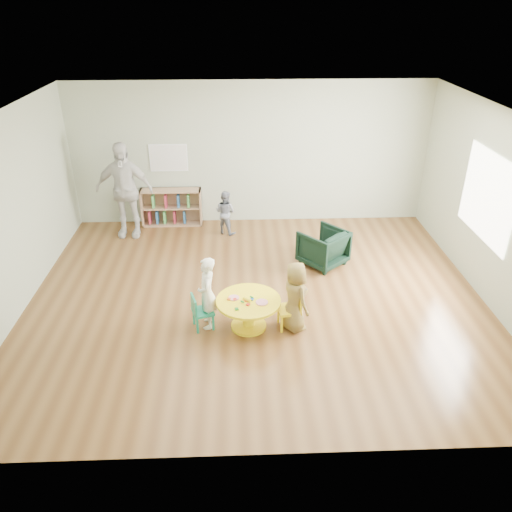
# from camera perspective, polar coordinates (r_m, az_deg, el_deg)

# --- Properties ---
(room) EXTENTS (7.10, 7.00, 2.80)m
(room) POSITION_cam_1_polar(r_m,az_deg,el_deg) (6.98, 0.17, 8.49)
(room) COLOR brown
(room) RESTS_ON ground
(activity_table) EXTENTS (0.90, 0.90, 0.50)m
(activity_table) POSITION_cam_1_polar(r_m,az_deg,el_deg) (6.99, -0.86, -6.00)
(activity_table) COLOR yellow
(activity_table) RESTS_ON ground
(kid_chair_left) EXTENTS (0.35, 0.35, 0.53)m
(kid_chair_left) POSITION_cam_1_polar(r_m,az_deg,el_deg) (7.04, -6.40, -6.26)
(kid_chair_left) COLOR #1A936D
(kid_chair_left) RESTS_ON ground
(kid_chair_right) EXTENTS (0.34, 0.34, 0.57)m
(kid_chair_right) POSITION_cam_1_polar(r_m,az_deg,el_deg) (7.03, 4.13, -5.95)
(kid_chair_right) COLOR yellow
(kid_chair_right) RESTS_ON ground
(bookshelf) EXTENTS (1.20, 0.30, 0.75)m
(bookshelf) POSITION_cam_1_polar(r_m,az_deg,el_deg) (10.28, -9.67, 5.53)
(bookshelf) COLOR #9E7657
(bookshelf) RESTS_ON ground
(alphabet_poster) EXTENTS (0.74, 0.01, 0.54)m
(alphabet_poster) POSITION_cam_1_polar(r_m,az_deg,el_deg) (10.07, -9.97, 10.99)
(alphabet_poster) COLOR white
(alphabet_poster) RESTS_ON ground
(armchair) EXTENTS (0.98, 0.98, 0.64)m
(armchair) POSITION_cam_1_polar(r_m,az_deg,el_deg) (8.67, 7.67, 0.98)
(armchair) COLOR black
(armchair) RESTS_ON ground
(child_left) EXTENTS (0.28, 0.40, 1.07)m
(child_left) POSITION_cam_1_polar(r_m,az_deg,el_deg) (6.94, -5.61, -4.25)
(child_left) COLOR white
(child_left) RESTS_ON ground
(child_right) EXTENTS (0.51, 0.60, 1.04)m
(child_right) POSITION_cam_1_polar(r_m,az_deg,el_deg) (6.88, 4.49, -4.68)
(child_right) COLOR gold
(child_right) RESTS_ON ground
(toddler) EXTENTS (0.53, 0.50, 0.87)m
(toddler) POSITION_cam_1_polar(r_m,az_deg,el_deg) (9.72, -3.53, 5.01)
(toddler) COLOR #18233D
(toddler) RESTS_ON ground
(adult_caretaker) EXTENTS (1.11, 0.52, 1.84)m
(adult_caretaker) POSITION_cam_1_polar(r_m,az_deg,el_deg) (9.77, -14.83, 7.29)
(adult_caretaker) COLOR silver
(adult_caretaker) RESTS_ON ground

